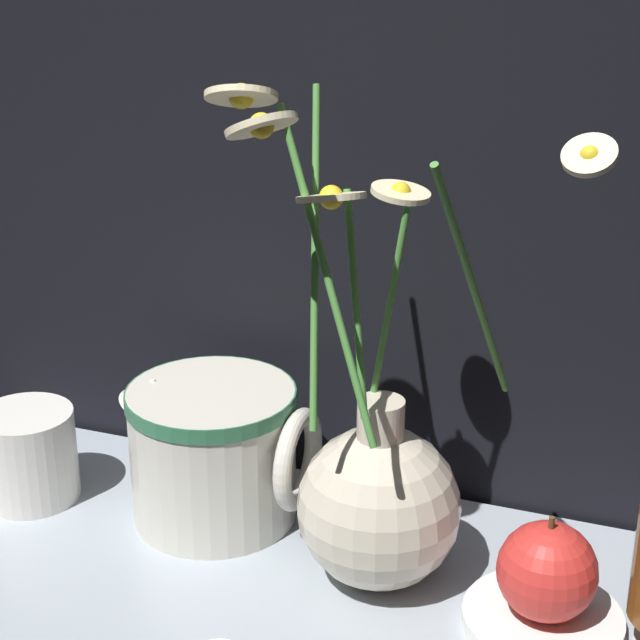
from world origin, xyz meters
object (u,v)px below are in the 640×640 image
vase_with_flowers (378,494)px  yellow_mug (26,454)px  ceramic_pitcher (215,448)px  orange_fruit (546,575)px

vase_with_flowers → yellow_mug: (-0.31, 0.01, -0.03)m
ceramic_pitcher → orange_fruit: 0.28m
vase_with_flowers → orange_fruit: (0.12, -0.02, -0.03)m
yellow_mug → vase_with_flowers: bearing=-1.9°
vase_with_flowers → ceramic_pitcher: bearing=165.7°
vase_with_flowers → orange_fruit: vase_with_flowers is taller
ceramic_pitcher → vase_with_flowers: bearing=-14.3°
yellow_mug → orange_fruit: (0.43, -0.03, 0.01)m
ceramic_pitcher → orange_fruit: ceramic_pitcher is taller
vase_with_flowers → orange_fruit: 0.13m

